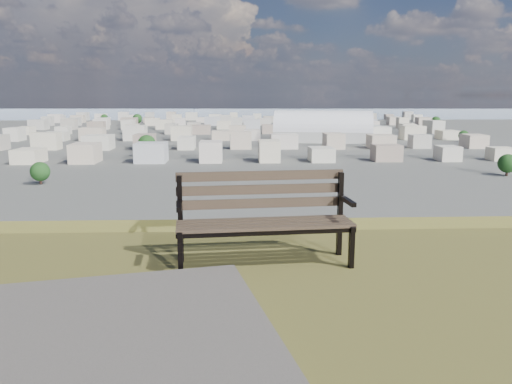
{
  "coord_description": "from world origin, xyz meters",
  "views": [
    {
      "loc": [
        -0.81,
        -1.59,
        26.55
      ],
      "look_at": [
        -0.55,
        4.81,
        25.3
      ],
      "focal_mm": 35.0,
      "sensor_mm": 36.0,
      "label": 1
    }
  ],
  "objects": [
    {
      "name": "arena",
      "position": [
        49.94,
        287.84,
        5.55
      ],
      "size": [
        59.17,
        33.61,
        23.53
      ],
      "rotation": [
        0.0,
        0.0,
        -0.19
      ],
      "color": "#B3B4AF",
      "rests_on": "ground"
    },
    {
      "name": "city_blocks",
      "position": [
        0.0,
        394.44,
        3.5
      ],
      "size": [
        395.0,
        361.0,
        7.0
      ],
      "color": "beige",
      "rests_on": "ground"
    },
    {
      "name": "bay_water",
      "position": [
        0.0,
        900.0,
        0.0
      ],
      "size": [
        2400.0,
        700.0,
        0.12
      ],
      "primitive_type": "cube",
      "color": "#8191A5",
      "rests_on": "ground"
    },
    {
      "name": "far_hills",
      "position": [
        -60.92,
        1402.93,
        25.47
      ],
      "size": [
        2050.0,
        340.0,
        60.0
      ],
      "color": "#8A99AB",
      "rests_on": "ground"
    },
    {
      "name": "park_bench",
      "position": [
        -0.56,
        2.91,
        25.47
      ],
      "size": [
        1.64,
        0.65,
        0.84
      ],
      "rotation": [
        0.0,
        0.0,
        0.09
      ],
      "color": "#423226",
      "rests_on": "hilltop_mesa"
    },
    {
      "name": "city_trees",
      "position": [
        -26.39,
        319.0,
        4.83
      ],
      "size": [
        406.52,
        387.2,
        9.98
      ],
      "color": "#35211A",
      "rests_on": "ground"
    }
  ]
}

